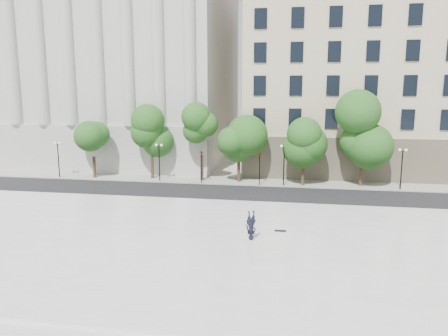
{
  "coord_description": "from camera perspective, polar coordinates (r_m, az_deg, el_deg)",
  "views": [
    {
      "loc": [
        8.33,
        -23.79,
        10.35
      ],
      "look_at": [
        2.63,
        10.0,
        4.12
      ],
      "focal_mm": 35.0,
      "sensor_mm": 36.0,
      "label": 1
    }
  ],
  "objects": [
    {
      "name": "far_sidewalk",
      "position": [
        49.59,
        -0.3,
        -1.67
      ],
      "size": [
        60.0,
        4.0,
        0.12
      ],
      "primitive_type": "cube",
      "color": "#A6A499",
      "rests_on": "ground"
    },
    {
      "name": "person_lying",
      "position": [
        29.45,
        3.55,
        -8.81
      ],
      "size": [
        1.53,
        2.07,
        0.53
      ],
      "primitive_type": "imported",
      "rotation": [
        -1.54,
        0.0,
        0.48
      ],
      "color": "black",
      "rests_on": "plaza"
    },
    {
      "name": "traffic_light_east",
      "position": [
        46.72,
        4.69,
        2.15
      ],
      "size": [
        0.67,
        1.91,
        4.25
      ],
      "color": "black",
      "rests_on": "ground"
    },
    {
      "name": "ground",
      "position": [
        27.24,
        -9.19,
        -12.16
      ],
      "size": [
        160.0,
        160.0,
        0.0
      ],
      "primitive_type": "plane",
      "color": "beige",
      "rests_on": "ground"
    },
    {
      "name": "plaza",
      "position": [
        29.82,
        -7.34,
        -9.63
      ],
      "size": [
        44.0,
        22.0,
        0.45
      ],
      "primitive_type": "cube",
      "color": "white",
      "rests_on": "ground"
    },
    {
      "name": "skateboard",
      "position": [
        31.31,
        7.37,
        -8.13
      ],
      "size": [
        0.83,
        0.24,
        0.08
      ],
      "primitive_type": "cube",
      "rotation": [
        0.0,
        0.0,
        0.03
      ],
      "color": "black",
      "rests_on": "plaza"
    },
    {
      "name": "lamp_posts",
      "position": [
        47.68,
        -0.49,
        1.44
      ],
      "size": [
        39.0,
        0.28,
        4.49
      ],
      "color": "black",
      "rests_on": "ground"
    },
    {
      "name": "building_east",
      "position": [
        63.78,
        20.47,
        10.38
      ],
      "size": [
        36.0,
        26.15,
        23.0
      ],
      "color": "beige",
      "rests_on": "ground"
    },
    {
      "name": "building_west",
      "position": [
        67.36,
        -12.81,
        12.21
      ],
      "size": [
        31.5,
        27.65,
        25.6
      ],
      "color": "#B5B6B1",
      "rests_on": "ground"
    },
    {
      "name": "traffic_light_west",
      "position": [
        47.68,
        -2.98,
        2.33
      ],
      "size": [
        1.09,
        1.87,
        4.25
      ],
      "color": "black",
      "rests_on": "ground"
    },
    {
      "name": "street_trees",
      "position": [
        48.17,
        0.7,
        3.91
      ],
      "size": [
        34.04,
        5.35,
        7.89
      ],
      "color": "#382619",
      "rests_on": "ground"
    },
    {
      "name": "street",
      "position": [
        43.84,
        -1.65,
        -3.34
      ],
      "size": [
        60.0,
        8.0,
        0.02
      ],
      "primitive_type": "cube",
      "color": "black",
      "rests_on": "ground"
    }
  ]
}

